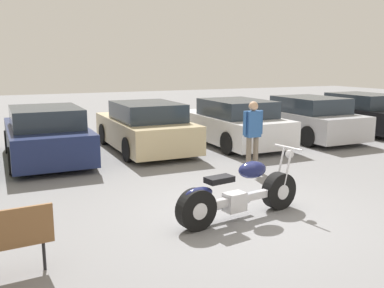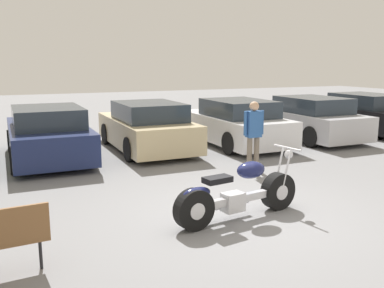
{
  "view_description": "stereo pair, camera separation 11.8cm",
  "coord_description": "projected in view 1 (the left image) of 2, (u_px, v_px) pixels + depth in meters",
  "views": [
    {
      "loc": [
        -3.65,
        -5.82,
        2.49
      ],
      "look_at": [
        -0.05,
        1.95,
        0.85
      ],
      "focal_mm": 40.0,
      "sensor_mm": 36.0,
      "label": 1
    },
    {
      "loc": [
        -3.54,
        -5.87,
        2.49
      ],
      "look_at": [
        -0.05,
        1.95,
        0.85
      ],
      "focal_mm": 40.0,
      "sensor_mm": 36.0,
      "label": 2
    }
  ],
  "objects": [
    {
      "name": "parked_car_black",
      "position": [
        358.0,
        113.0,
        15.62
      ],
      "size": [
        1.94,
        4.22,
        1.39
      ],
      "color": "black",
      "rests_on": "ground_plane"
    },
    {
      "name": "parked_car_navy",
      "position": [
        46.0,
        135.0,
        10.98
      ],
      "size": [
        1.94,
        4.22,
        1.39
      ],
      "color": "#19234C",
      "rests_on": "ground_plane"
    },
    {
      "name": "motorcycle",
      "position": [
        239.0,
        194.0,
        6.85
      ],
      "size": [
        2.36,
        0.75,
        1.07
      ],
      "color": "black",
      "rests_on": "ground_plane"
    },
    {
      "name": "parked_car_silver",
      "position": [
        305.0,
        119.0,
        14.14
      ],
      "size": [
        1.94,
        4.22,
        1.39
      ],
      "color": "#BCBCC1",
      "rests_on": "ground_plane"
    },
    {
      "name": "parked_car_champagne",
      "position": [
        145.0,
        128.0,
        12.24
      ],
      "size": [
        1.94,
        4.22,
        1.39
      ],
      "color": "#C6B284",
      "rests_on": "ground_plane"
    },
    {
      "name": "parked_car_white",
      "position": [
        233.0,
        123.0,
        13.08
      ],
      "size": [
        1.94,
        4.22,
        1.39
      ],
      "color": "white",
      "rests_on": "ground_plane"
    },
    {
      "name": "person_standing",
      "position": [
        253.0,
        130.0,
        9.81
      ],
      "size": [
        0.52,
        0.22,
        1.62
      ],
      "color": "#726656",
      "rests_on": "ground_plane"
    },
    {
      "name": "ground_plane",
      "position": [
        244.0,
        213.0,
        7.16
      ],
      "size": [
        60.0,
        60.0,
        0.0
      ],
      "primitive_type": "plane",
      "color": "slate"
    }
  ]
}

